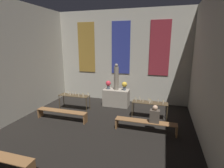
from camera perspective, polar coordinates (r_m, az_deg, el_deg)
wall_back at (r=10.10m, az=2.96°, el=8.92°), size 7.76×0.16×5.15m
altar at (r=9.57m, az=1.38°, el=-4.47°), size 1.38×0.68×0.91m
statue at (r=9.28m, az=1.42°, el=2.12°), size 0.25×0.25×1.41m
flower_vase_left at (r=9.49m, az=-1.21°, el=0.01°), size 0.28×0.28×0.46m
flower_vase_right at (r=9.26m, az=4.09°, el=-0.36°), size 0.28×0.28×0.46m
candle_rack_left at (r=9.12m, az=-12.22°, el=-4.10°), size 1.57×0.47×0.97m
candle_rack_right at (r=8.07m, az=12.24°, el=-6.45°), size 1.57×0.47×0.98m
pew_back_left at (r=8.21m, az=-16.09°, el=-9.05°), size 2.35×0.36×0.44m
pew_back_right at (r=7.05m, az=10.85°, el=-12.61°), size 2.35×0.36×0.44m
person_seated at (r=6.87m, az=13.77°, el=-9.80°), size 0.36×0.24×0.69m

